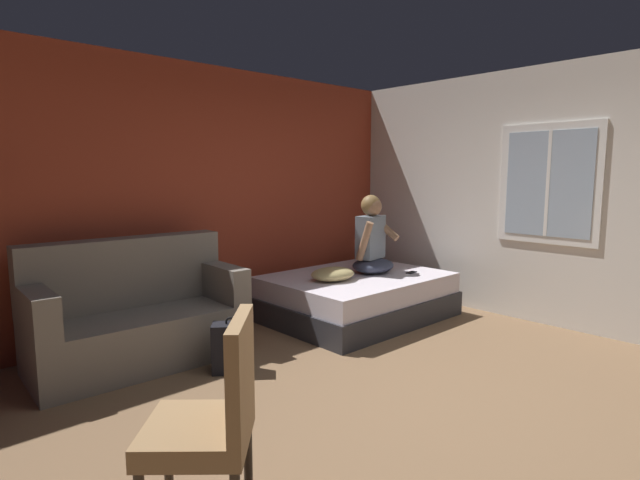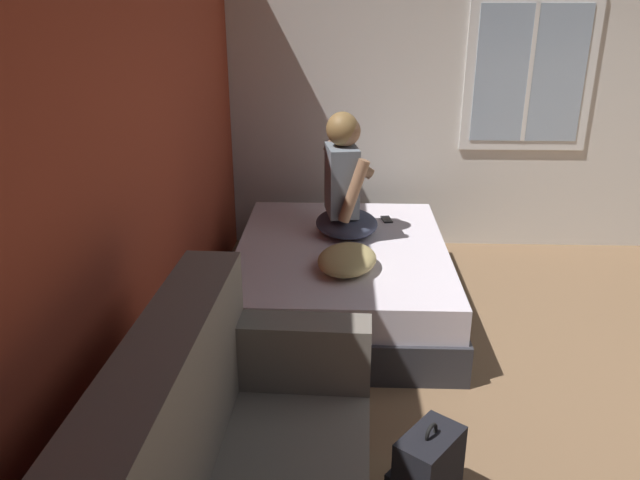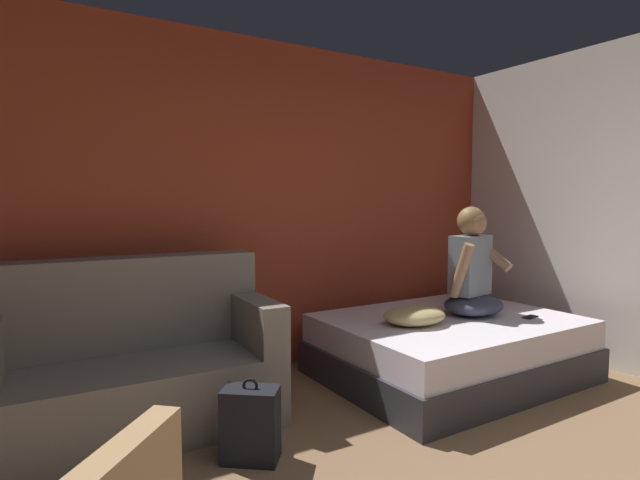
{
  "view_description": "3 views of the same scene",
  "coord_description": "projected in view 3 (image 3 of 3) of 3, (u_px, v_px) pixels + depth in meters",
  "views": [
    {
      "loc": [
        -2.61,
        -1.8,
        1.6
      ],
      "look_at": [
        0.54,
        1.62,
        0.97
      ],
      "focal_mm": 28.0,
      "sensor_mm": 36.0,
      "label": 1
    },
    {
      "loc": [
        -2.61,
        1.91,
        2.08
      ],
      "look_at": [
        0.2,
        2.01,
        0.98
      ],
      "focal_mm": 35.0,
      "sensor_mm": 36.0,
      "label": 2
    },
    {
      "loc": [
        -1.55,
        -0.88,
        1.41
      ],
      "look_at": [
        0.22,
        2.02,
        1.13
      ],
      "focal_mm": 28.0,
      "sensor_mm": 36.0,
      "label": 3
    }
  ],
  "objects": [
    {
      "name": "person_seated",
      "position": [
        472.0,
        271.0,
        4.03
      ],
      "size": [
        0.58,
        0.52,
        0.88
      ],
      "color": "#383D51",
      "rests_on": "bed"
    },
    {
      "name": "backpack",
      "position": [
        251.0,
        425.0,
        2.7
      ],
      "size": [
        0.35,
        0.35,
        0.46
      ],
      "color": "black",
      "rests_on": "ground"
    },
    {
      "name": "couch",
      "position": [
        133.0,
        365.0,
        3.07
      ],
      "size": [
        1.73,
        0.89,
        1.04
      ],
      "color": "slate",
      "rests_on": "ground"
    },
    {
      "name": "wall_back_accent",
      "position": [
        238.0,
        207.0,
        4.06
      ],
      "size": [
        10.27,
        0.16,
        2.7
      ],
      "primitive_type": "cube",
      "color": "#993823",
      "rests_on": "ground"
    },
    {
      "name": "cell_phone",
      "position": [
        530.0,
        317.0,
        3.94
      ],
      "size": [
        0.15,
        0.09,
        0.01
      ],
      "primitive_type": "cube",
      "rotation": [
        0.0,
        0.0,
        1.73
      ],
      "color": "black",
      "rests_on": "bed"
    },
    {
      "name": "bed",
      "position": [
        449.0,
        347.0,
        3.97
      ],
      "size": [
        1.93,
        1.47,
        0.48
      ],
      "color": "#2D2D33",
      "rests_on": "ground"
    },
    {
      "name": "throw_pillow",
      "position": [
        414.0,
        315.0,
        3.71
      ],
      "size": [
        0.55,
        0.46,
        0.14
      ],
      "primitive_type": "ellipsoid",
      "rotation": [
        0.0,
        0.0,
        -0.22
      ],
      "color": "tan",
      "rests_on": "bed"
    }
  ]
}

